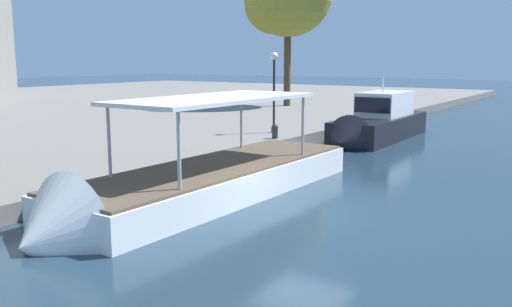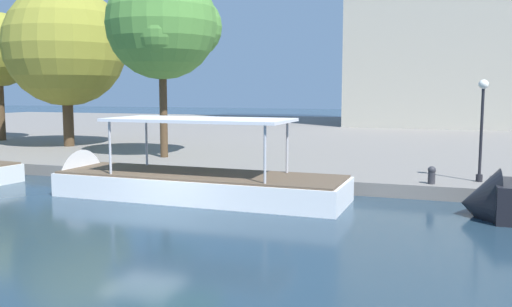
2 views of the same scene
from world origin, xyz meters
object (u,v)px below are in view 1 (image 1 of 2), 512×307
object	(u,v)px
mooring_bollard_1	(275,131)
lamp_post	(274,84)
tour_boat_1	(195,191)
motor_yacht_2	(377,126)

from	to	relation	value
mooring_bollard_1	lamp_post	bearing A→B (deg)	33.62
tour_boat_1	motor_yacht_2	distance (m)	15.79
mooring_bollard_1	motor_yacht_2	bearing A→B (deg)	-26.00
tour_boat_1	lamp_post	world-z (taller)	lamp_post
motor_yacht_2	mooring_bollard_1	world-z (taller)	motor_yacht_2
tour_boat_1	motor_yacht_2	world-z (taller)	motor_yacht_2
tour_boat_1	mooring_bollard_1	xyz separation A→B (m)	(9.86, 3.20, 0.58)
mooring_bollard_1	lamp_post	size ratio (longest dim) A/B	0.17
motor_yacht_2	mooring_bollard_1	xyz separation A→B (m)	(-5.92, 2.89, 0.16)
tour_boat_1	mooring_bollard_1	bearing A→B (deg)	-161.26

